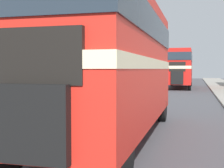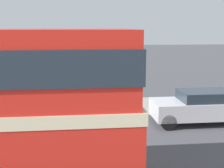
% 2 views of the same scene
% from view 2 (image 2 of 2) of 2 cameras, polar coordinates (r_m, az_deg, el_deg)
% --- Properties ---
extents(sidewalk_left, '(3.50, 120.00, 0.12)m').
position_cam_2_polar(sidewalk_left, '(15.75, -12.61, -4.55)').
color(sidewalk_left, gray).
rests_on(sidewalk_left, ground_plane).
extents(car_parked_near, '(1.77, 4.42, 1.46)m').
position_cam_2_polar(car_parked_near, '(12.76, -13.76, -4.89)').
color(car_parked_near, beige).
rests_on(car_parked_near, ground_plane).
extents(car_parked_mid, '(1.70, 4.15, 1.41)m').
position_cam_2_polar(car_parked_mid, '(13.81, 16.12, -3.93)').
color(car_parked_mid, silver).
rests_on(car_parked_mid, ground_plane).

